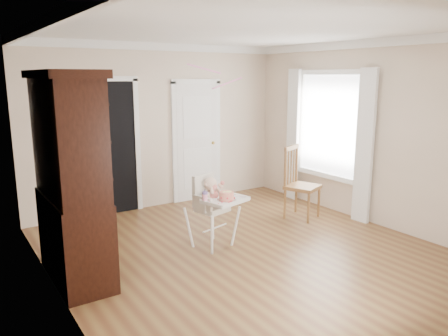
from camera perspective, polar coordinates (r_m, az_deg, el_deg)
floor at (r=5.63m, az=3.12°, el=-10.89°), size 5.00×5.00×0.00m
ceiling at (r=5.21m, az=3.47°, el=17.63°), size 5.00×5.00×0.00m
wall_back at (r=7.39m, az=-8.43°, el=5.36°), size 4.50×0.00×4.50m
wall_left at (r=4.32m, az=-21.40°, el=0.01°), size 0.00×5.00×5.00m
wall_right at (r=6.83m, az=18.65°, el=4.33°), size 0.00×5.00×5.00m
crown_molding at (r=5.21m, az=3.46°, el=16.98°), size 4.50×5.00×0.12m
doorway at (r=7.08m, az=-14.93°, el=2.82°), size 1.06×0.05×2.22m
closet_door at (r=7.73m, az=-3.57°, el=3.32°), size 0.96×0.09×2.13m
window_right at (r=7.30m, az=13.32°, el=4.59°), size 0.13×1.84×2.30m
high_chair at (r=5.60m, az=-1.51°, el=-4.53°), size 0.69×0.79×0.96m
baby at (r=5.58m, az=-1.69°, el=-3.24°), size 0.30×0.22×0.39m
cake at (r=5.42m, az=0.34°, el=-3.67°), size 0.24×0.24×0.11m
sippy_cup at (r=5.33m, az=-2.51°, el=-3.76°), size 0.07×0.07×0.17m
china_cabinet at (r=4.86m, az=-19.32°, el=-1.34°), size 0.59×1.33×2.24m
dining_chair at (r=6.88m, az=9.95°, el=-2.16°), size 0.60×0.60×1.13m
streamer at (r=6.23m, az=-2.65°, el=12.84°), size 0.35×0.38×0.15m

